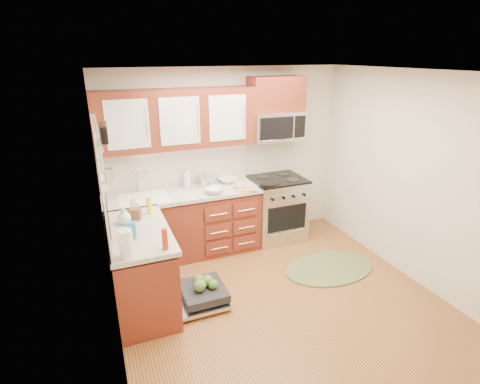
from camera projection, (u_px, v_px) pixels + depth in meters
name	position (u px, v px, depth m)	size (l,w,h in m)	color
floor	(280.00, 300.00, 4.29)	(3.50, 3.50, 0.00)	brown
ceiling	(290.00, 72.00, 3.42)	(3.50, 3.50, 0.00)	white
wall_back	(226.00, 158.00, 5.38)	(3.50, 0.04, 2.50)	beige
wall_front	(418.00, 294.00, 2.34)	(3.50, 0.04, 2.50)	beige
wall_left	(106.00, 227.00, 3.24)	(0.04, 3.50, 2.50)	beige
wall_right	(414.00, 179.00, 4.47)	(0.04, 3.50, 2.50)	beige
base_cabinet_back	(185.00, 226.00, 5.15)	(2.05, 0.60, 0.85)	#5B2214
base_cabinet_left	(141.00, 271.00, 4.09)	(0.60, 1.25, 0.85)	#5B2214
countertop_back	(183.00, 194.00, 4.98)	(2.07, 0.64, 0.05)	beige
countertop_left	(138.00, 232.00, 3.93)	(0.64, 1.27, 0.05)	beige
backsplash_back	(177.00, 166.00, 5.12)	(2.05, 0.02, 0.57)	beige
backsplash_left	(105.00, 209.00, 3.72)	(0.02, 1.25, 0.57)	beige
upper_cabinets	(177.00, 119.00, 4.75)	(2.05, 0.35, 0.75)	#5B2214
cabinet_over_mw	(276.00, 94.00, 5.16)	(0.76, 0.35, 0.47)	#5B2214
range	(277.00, 208.00, 5.61)	(0.76, 0.64, 0.95)	silver
microwave	(276.00, 126.00, 5.29)	(0.76, 0.38, 0.40)	silver
sink	(144.00, 207.00, 4.81)	(0.62, 0.50, 0.26)	white
dishwasher	(200.00, 295.00, 4.22)	(0.70, 0.60, 0.20)	silver
window	(100.00, 177.00, 3.58)	(0.03, 1.05, 1.05)	white
window_blind	(98.00, 143.00, 3.47)	(0.02, 0.96, 0.40)	white
shelf_upper	(99.00, 144.00, 2.67)	(0.04, 0.40, 0.03)	white
shelf_lower	(104.00, 184.00, 2.78)	(0.04, 0.40, 0.03)	white
rug	(329.00, 268.00, 4.92)	(1.24, 0.80, 0.02)	#5E6D3E
skillet	(268.00, 184.00, 5.13)	(0.27, 0.27, 0.05)	black
stock_pot	(208.00, 182.00, 5.17)	(0.22, 0.22, 0.13)	silver
cutting_board	(245.00, 189.00, 5.05)	(0.28, 0.18, 0.02)	#A47A4B
canister	(201.00, 180.00, 5.23)	(0.09, 0.09, 0.15)	silver
paper_towel_roll	(126.00, 244.00, 3.34)	(0.13, 0.13, 0.27)	white
mustard_bottle	(149.00, 205.00, 4.28)	(0.07, 0.07, 0.21)	yellow
red_bottle	(165.00, 239.00, 3.50)	(0.06, 0.06, 0.21)	#B02D0E
wooden_box	(135.00, 214.00, 4.15)	(0.13, 0.09, 0.13)	brown
blue_carton	(130.00, 231.00, 3.70)	(0.11, 0.07, 0.17)	#2894BE
bowl_a	(228.00, 180.00, 5.34)	(0.26, 0.26, 0.06)	#999999
bowl_b	(214.00, 191.00, 4.92)	(0.25, 0.25, 0.08)	#999999
cup	(239.00, 185.00, 5.07)	(0.13, 0.13, 0.10)	#999999
soap_bottle_a	(187.00, 177.00, 5.11)	(0.11, 0.11, 0.29)	#999999
soap_bottle_b	(134.00, 204.00, 4.36)	(0.08, 0.08, 0.18)	#999999
soap_bottle_c	(124.00, 216.00, 4.03)	(0.14, 0.14, 0.19)	#999999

